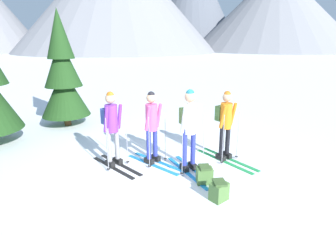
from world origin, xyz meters
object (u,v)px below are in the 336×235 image
at_px(backpack_on_snow_beside, 204,175).
at_px(skier_in_orange, 225,122).
at_px(skier_in_purple, 112,124).
at_px(pine_tree_near, 63,74).
at_px(skier_in_white, 189,125).
at_px(backpack_on_snow_front, 219,191).
at_px(skier_in_pink, 152,125).

bearing_deg(backpack_on_snow_beside, skier_in_orange, 55.40).
distance_m(skier_in_purple, pine_tree_near, 3.94).
height_order(skier_in_white, backpack_on_snow_beside, skier_in_white).
bearing_deg(backpack_on_snow_front, skier_in_purple, 139.60).
distance_m(skier_in_white, pine_tree_near, 5.27).
xyz_separation_m(skier_in_purple, backpack_on_snow_beside, (1.93, -1.09, -0.83)).
bearing_deg(skier_in_purple, skier_in_pink, 1.58).
bearing_deg(backpack_on_snow_front, skier_in_pink, 122.30).
height_order(pine_tree_near, backpack_on_snow_beside, pine_tree_near).
distance_m(skier_in_orange, backpack_on_snow_beside, 1.57).
bearing_deg(skier_in_pink, skier_in_orange, -0.19).
relative_size(skier_in_pink, backpack_on_snow_front, 4.39).
height_order(skier_in_orange, pine_tree_near, pine_tree_near).
height_order(skier_in_purple, skier_in_white, skier_in_white).
xyz_separation_m(skier_in_pink, pine_tree_near, (-2.73, 3.39, 0.80)).
distance_m(skier_in_white, backpack_on_snow_beside, 1.11).
xyz_separation_m(skier_in_pink, skier_in_orange, (1.77, -0.01, 0.01)).
bearing_deg(skier_in_pink, backpack_on_snow_front, -57.70).
height_order(skier_in_pink, skier_in_orange, skier_in_pink).
xyz_separation_m(skier_in_pink, backpack_on_snow_front, (1.11, -1.76, -0.78)).
bearing_deg(skier_in_white, pine_tree_near, 132.23).
bearing_deg(pine_tree_near, skier_in_white, -47.77).
bearing_deg(skier_in_purple, skier_in_white, -14.82).
relative_size(skier_in_pink, pine_tree_near, 0.45).
distance_m(skier_in_purple, backpack_on_snow_beside, 2.37).
relative_size(skier_in_white, pine_tree_near, 0.48).
relative_size(skier_in_purple, pine_tree_near, 0.46).
xyz_separation_m(skier_in_orange, pine_tree_near, (-4.50, 3.40, 0.79)).
distance_m(skier_in_white, backpack_on_snow_front, 1.59).
relative_size(skier_in_pink, skier_in_white, 0.94).
bearing_deg(pine_tree_near, skier_in_orange, -37.07).
xyz_separation_m(skier_in_white, skier_in_orange, (0.98, 0.47, -0.10)).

